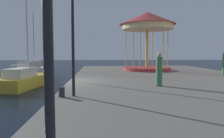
{
  "coord_description": "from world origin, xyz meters",
  "views": [
    {
      "loc": [
        1.82,
        -12.63,
        2.56
      ],
      "look_at": [
        2.93,
        3.47,
        1.27
      ],
      "focal_mm": 32.7,
      "sensor_mm": 36.0,
      "label": 1
    }
  ],
  "objects_px": {
    "carousel": "(147,26)",
    "person_far_corner": "(159,70)",
    "lamp_post_mid_promenade": "(73,25)",
    "bollard_south": "(62,92)",
    "sailboat_white": "(32,70)",
    "sailboat_yellow": "(24,79)"
  },
  "relations": [
    {
      "from": "person_far_corner",
      "to": "sailboat_yellow",
      "type": "bearing_deg",
      "value": 150.69
    },
    {
      "from": "carousel",
      "to": "lamp_post_mid_promenade",
      "type": "xyz_separation_m",
      "value": [
        -5.94,
        -12.14,
        -1.54
      ]
    },
    {
      "from": "sailboat_white",
      "to": "person_far_corner",
      "type": "height_order",
      "value": "sailboat_white"
    },
    {
      "from": "sailboat_white",
      "to": "carousel",
      "type": "bearing_deg",
      "value": -12.08
    },
    {
      "from": "sailboat_white",
      "to": "person_far_corner",
      "type": "bearing_deg",
      "value": -49.82
    },
    {
      "from": "lamp_post_mid_promenade",
      "to": "person_far_corner",
      "type": "distance_m",
      "value": 5.21
    },
    {
      "from": "carousel",
      "to": "lamp_post_mid_promenade",
      "type": "bearing_deg",
      "value": -116.09
    },
    {
      "from": "carousel",
      "to": "lamp_post_mid_promenade",
      "type": "relative_size",
      "value": 1.4
    },
    {
      "from": "sailboat_yellow",
      "to": "sailboat_white",
      "type": "bearing_deg",
      "value": 103.64
    },
    {
      "from": "carousel",
      "to": "person_far_corner",
      "type": "distance_m",
      "value": 10.6
    },
    {
      "from": "bollard_south",
      "to": "person_far_corner",
      "type": "xyz_separation_m",
      "value": [
        4.68,
        2.4,
        0.63
      ]
    },
    {
      "from": "bollard_south",
      "to": "person_far_corner",
      "type": "bearing_deg",
      "value": 27.18
    },
    {
      "from": "carousel",
      "to": "bollard_south",
      "type": "bearing_deg",
      "value": -117.61
    },
    {
      "from": "sailboat_yellow",
      "to": "lamp_post_mid_promenade",
      "type": "height_order",
      "value": "sailboat_yellow"
    },
    {
      "from": "sailboat_yellow",
      "to": "lamp_post_mid_promenade",
      "type": "distance_m",
      "value": 8.99
    },
    {
      "from": "sailboat_yellow",
      "to": "person_far_corner",
      "type": "xyz_separation_m",
      "value": [
        8.68,
        -4.87,
        1.05
      ]
    },
    {
      "from": "bollard_south",
      "to": "carousel",
      "type": "bearing_deg",
      "value": 62.39
    },
    {
      "from": "sailboat_white",
      "to": "sailboat_yellow",
      "type": "distance_m",
      "value": 7.8
    },
    {
      "from": "bollard_south",
      "to": "sailboat_yellow",
      "type": "bearing_deg",
      "value": 118.8
    },
    {
      "from": "carousel",
      "to": "person_far_corner",
      "type": "relative_size",
      "value": 3.27
    },
    {
      "from": "carousel",
      "to": "sailboat_white",
      "type": "bearing_deg",
      "value": 167.92
    },
    {
      "from": "sailboat_white",
      "to": "sailboat_yellow",
      "type": "relative_size",
      "value": 1.02
    }
  ]
}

